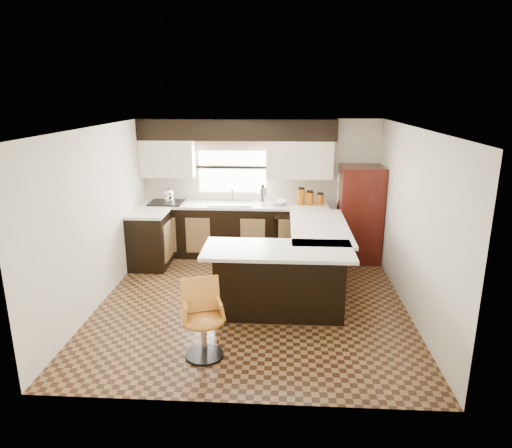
# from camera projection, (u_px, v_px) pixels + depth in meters

# --- Properties ---
(floor) EXTENTS (4.40, 4.40, 0.00)m
(floor) POSITION_uv_depth(u_px,v_px,m) (252.00, 301.00, 6.42)
(floor) COLOR #49301A
(floor) RESTS_ON ground
(ceiling) EXTENTS (4.40, 4.40, 0.00)m
(ceiling) POSITION_uv_depth(u_px,v_px,m) (252.00, 128.00, 5.76)
(ceiling) COLOR silver
(ceiling) RESTS_ON wall_back
(wall_back) EXTENTS (4.40, 0.00, 4.40)m
(wall_back) POSITION_uv_depth(u_px,v_px,m) (260.00, 187.00, 8.20)
(wall_back) COLOR beige
(wall_back) RESTS_ON floor
(wall_front) EXTENTS (4.40, 0.00, 4.40)m
(wall_front) POSITION_uv_depth(u_px,v_px,m) (235.00, 286.00, 3.98)
(wall_front) COLOR beige
(wall_front) RESTS_ON floor
(wall_left) EXTENTS (0.00, 4.40, 4.40)m
(wall_left) POSITION_uv_depth(u_px,v_px,m) (99.00, 217.00, 6.21)
(wall_left) COLOR beige
(wall_left) RESTS_ON floor
(wall_right) EXTENTS (0.00, 4.40, 4.40)m
(wall_right) POSITION_uv_depth(u_px,v_px,m) (412.00, 222.00, 5.97)
(wall_right) COLOR beige
(wall_right) RESTS_ON floor
(base_cab_back) EXTENTS (3.30, 0.60, 0.90)m
(base_cab_back) POSITION_uv_depth(u_px,v_px,m) (234.00, 231.00, 8.14)
(base_cab_back) COLOR black
(base_cab_back) RESTS_ON floor
(base_cab_left) EXTENTS (0.60, 0.70, 0.90)m
(base_cab_left) POSITION_uv_depth(u_px,v_px,m) (150.00, 241.00, 7.60)
(base_cab_left) COLOR black
(base_cab_left) RESTS_ON floor
(counter_back) EXTENTS (3.30, 0.60, 0.04)m
(counter_back) POSITION_uv_depth(u_px,v_px,m) (234.00, 205.00, 8.01)
(counter_back) COLOR silver
(counter_back) RESTS_ON base_cab_back
(counter_left) EXTENTS (0.60, 0.70, 0.04)m
(counter_left) POSITION_uv_depth(u_px,v_px,m) (148.00, 213.00, 7.47)
(counter_left) COLOR silver
(counter_left) RESTS_ON base_cab_left
(soffit) EXTENTS (3.40, 0.35, 0.36)m
(soffit) POSITION_uv_depth(u_px,v_px,m) (237.00, 130.00, 7.77)
(soffit) COLOR black
(soffit) RESTS_ON wall_back
(upper_cab_left) EXTENTS (0.94, 0.35, 0.64)m
(upper_cab_left) POSITION_uv_depth(u_px,v_px,m) (168.00, 158.00, 7.98)
(upper_cab_left) COLOR beige
(upper_cab_left) RESTS_ON wall_back
(upper_cab_right) EXTENTS (1.14, 0.35, 0.64)m
(upper_cab_right) POSITION_uv_depth(u_px,v_px,m) (299.00, 159.00, 7.85)
(upper_cab_right) COLOR beige
(upper_cab_right) RESTS_ON wall_back
(window_pane) EXTENTS (1.20, 0.02, 0.90)m
(window_pane) POSITION_uv_depth(u_px,v_px,m) (232.00, 167.00, 8.11)
(window_pane) COLOR white
(window_pane) RESTS_ON wall_back
(valance) EXTENTS (1.30, 0.06, 0.18)m
(valance) POSITION_uv_depth(u_px,v_px,m) (232.00, 145.00, 7.97)
(valance) COLOR #D19B93
(valance) RESTS_ON wall_back
(sink) EXTENTS (0.75, 0.45, 0.03)m
(sink) POSITION_uv_depth(u_px,v_px,m) (231.00, 203.00, 7.99)
(sink) COLOR #B2B2B7
(sink) RESTS_ON counter_back
(dishwasher) EXTENTS (0.58, 0.03, 0.78)m
(dishwasher) POSITION_uv_depth(u_px,v_px,m) (291.00, 238.00, 7.82)
(dishwasher) COLOR black
(dishwasher) RESTS_ON floor
(cooktop) EXTENTS (0.58, 0.50, 0.02)m
(cooktop) POSITION_uv_depth(u_px,v_px,m) (166.00, 203.00, 8.05)
(cooktop) COLOR black
(cooktop) RESTS_ON counter_back
(peninsula_long) EXTENTS (0.60, 1.95, 0.90)m
(peninsula_long) POSITION_uv_depth(u_px,v_px,m) (315.00, 257.00, 6.84)
(peninsula_long) COLOR black
(peninsula_long) RESTS_ON floor
(peninsula_return) EXTENTS (1.65, 0.60, 0.90)m
(peninsula_return) POSITION_uv_depth(u_px,v_px,m) (279.00, 282.00, 5.94)
(peninsula_return) COLOR black
(peninsula_return) RESTS_ON floor
(counter_pen_long) EXTENTS (0.84, 1.95, 0.04)m
(counter_pen_long) POSITION_uv_depth(u_px,v_px,m) (319.00, 227.00, 6.71)
(counter_pen_long) COLOR silver
(counter_pen_long) RESTS_ON peninsula_long
(counter_pen_return) EXTENTS (1.89, 0.84, 0.04)m
(counter_pen_return) POSITION_uv_depth(u_px,v_px,m) (278.00, 250.00, 5.72)
(counter_pen_return) COLOR silver
(counter_pen_return) RESTS_ON peninsula_return
(refrigerator) EXTENTS (0.71, 0.68, 1.65)m
(refrigerator) POSITION_uv_depth(u_px,v_px,m) (360.00, 214.00, 7.82)
(refrigerator) COLOR #370D09
(refrigerator) RESTS_ON floor
(bar_chair) EXTENTS (0.59, 0.59, 0.87)m
(bar_chair) POSITION_uv_depth(u_px,v_px,m) (203.00, 321.00, 4.96)
(bar_chair) COLOR orange
(bar_chair) RESTS_ON floor
(kettle) EXTENTS (0.19, 0.19, 0.26)m
(kettle) POSITION_uv_depth(u_px,v_px,m) (169.00, 195.00, 8.01)
(kettle) COLOR silver
(kettle) RESTS_ON cooktop
(percolator) EXTENTS (0.13, 0.13, 0.31)m
(percolator) POSITION_uv_depth(u_px,v_px,m) (263.00, 196.00, 7.93)
(percolator) COLOR silver
(percolator) RESTS_ON counter_back
(mixing_bowl) EXTENTS (0.38, 0.38, 0.07)m
(mixing_bowl) POSITION_uv_depth(u_px,v_px,m) (278.00, 203.00, 7.95)
(mixing_bowl) COLOR white
(mixing_bowl) RESTS_ON counter_back
(canister_large) EXTENTS (0.14, 0.14, 0.28)m
(canister_large) POSITION_uv_depth(u_px,v_px,m) (301.00, 197.00, 7.92)
(canister_large) COLOR #9C4A0B
(canister_large) RESTS_ON counter_back
(canister_med) EXTENTS (0.14, 0.14, 0.22)m
(canister_med) POSITION_uv_depth(u_px,v_px,m) (310.00, 199.00, 7.92)
(canister_med) COLOR #9C4A0B
(canister_med) RESTS_ON counter_back
(canister_small) EXTENTS (0.12, 0.12, 0.19)m
(canister_small) POSITION_uv_depth(u_px,v_px,m) (320.00, 200.00, 7.91)
(canister_small) COLOR #9C4A0B
(canister_small) RESTS_ON counter_back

